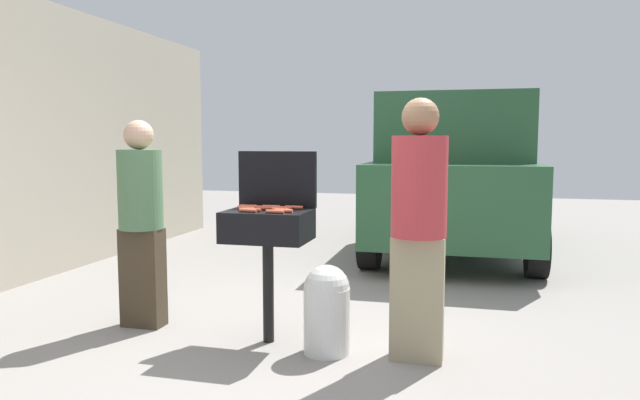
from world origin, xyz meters
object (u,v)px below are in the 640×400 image
object	(u,v)px
hot_dog_12	(252,210)
parked_minivan	(454,174)
hot_dog_1	(281,210)
hot_dog_3	(247,209)
bbq_grill	(268,231)
hot_dog_9	(284,211)
hot_dog_6	(259,207)
hot_dog_5	(283,208)
hot_dog_10	(248,210)
person_right	(419,220)
hot_dog_11	(262,208)
hot_dog_14	(246,207)
person_left	(141,216)
hot_dog_2	(248,206)
hot_dog_8	(279,209)
hot_dog_13	(271,207)
hot_dog_0	(294,207)
propane_tank	(327,307)
hot_dog_7	(275,212)
hot_dog_4	(262,208)

from	to	relation	value
hot_dog_12	parked_minivan	size ratio (longest dim) A/B	0.03
hot_dog_1	hot_dog_3	xyz separation A→B (m)	(-0.26, 0.01, 0.00)
bbq_grill	hot_dog_9	bearing A→B (deg)	-32.38
hot_dog_6	hot_dog_5	bearing A→B (deg)	-1.23
hot_dog_10	person_right	size ratio (longest dim) A/B	0.07
hot_dog_9	hot_dog_11	world-z (taller)	same
bbq_grill	hot_dog_14	world-z (taller)	hot_dog_14
hot_dog_11	person_left	world-z (taller)	person_left
hot_dog_1	person_left	world-z (taller)	person_left
person_right	hot_dog_6	bearing A→B (deg)	8.13
hot_dog_2	hot_dog_10	distance (m)	0.27
hot_dog_2	hot_dog_8	bearing A→B (deg)	-18.54
hot_dog_12	person_left	world-z (taller)	person_left
hot_dog_5	hot_dog_14	bearing A→B (deg)	-173.23
hot_dog_3	hot_dog_13	world-z (taller)	same
bbq_grill	hot_dog_5	bearing A→B (deg)	38.25
hot_dog_0	hot_dog_10	world-z (taller)	same
hot_dog_10	person_right	world-z (taller)	person_right
hot_dog_3	hot_dog_12	xyz separation A→B (m)	(0.06, -0.07, 0.00)
bbq_grill	propane_tank	distance (m)	0.69
propane_tank	person_left	distance (m)	1.66
hot_dog_3	hot_dog_6	distance (m)	0.13
hot_dog_3	hot_dog_0	bearing A→B (deg)	28.80
hot_dog_10	propane_tank	distance (m)	0.87
hot_dog_10	hot_dog_12	world-z (taller)	same
hot_dog_14	parked_minivan	size ratio (longest dim) A/B	0.03
hot_dog_13	hot_dog_0	bearing A→B (deg)	1.32
hot_dog_0	hot_dog_7	bearing A→B (deg)	-99.63
hot_dog_2	hot_dog_9	world-z (taller)	same
hot_dog_11	hot_dog_14	bearing A→B (deg)	166.75
hot_dog_12	hot_dog_3	bearing A→B (deg)	134.59
hot_dog_9	parked_minivan	world-z (taller)	parked_minivan
hot_dog_6	person_left	xyz separation A→B (m)	(-0.99, 0.02, -0.10)
hot_dog_4	hot_dog_14	size ratio (longest dim) A/B	1.00
hot_dog_0	hot_dog_13	distance (m)	0.18
hot_dog_2	hot_dog_1	bearing A→B (deg)	-27.96
propane_tank	person_right	size ratio (longest dim) A/B	0.35
hot_dog_7	hot_dog_11	xyz separation A→B (m)	(-0.16, 0.17, 0.00)
hot_dog_0	hot_dog_13	bearing A→B (deg)	-178.68
hot_dog_14	person_left	bearing A→B (deg)	176.30
hot_dog_6	hot_dog_12	size ratio (longest dim) A/B	1.00
hot_dog_14	hot_dog_10	bearing A→B (deg)	-65.14
hot_dog_3	hot_dog_10	world-z (taller)	same
hot_dog_5	parked_minivan	distance (m)	4.17
hot_dog_10	hot_dog_14	distance (m)	0.20
hot_dog_9	person_left	xyz separation A→B (m)	(-1.24, 0.20, -0.10)
hot_dog_12	person_right	distance (m)	1.16
hot_dog_2	hot_dog_9	bearing A→B (deg)	-31.79
hot_dog_3	parked_minivan	xyz separation A→B (m)	(1.33, 4.14, 0.05)
person_left	hot_dog_3	bearing A→B (deg)	-3.41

